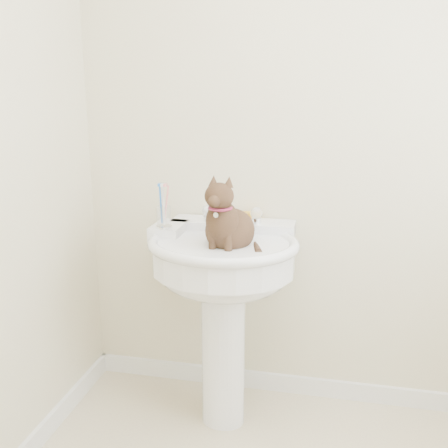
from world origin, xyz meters
The scene contains 7 objects.
wall_back centered at (0.00, 1.10, 1.25)m, with size 2.20×0.00×2.50m, color beige, non-canonical shape.
baseboard_back centered at (0.00, 1.09, 0.04)m, with size 2.20×0.02×0.09m, color white.
pedestal_sink centered at (-0.38, 0.81, 0.70)m, with size 0.64×0.63×0.88m.
faucet centered at (-0.37, 0.97, 0.93)m, with size 0.28×0.12×0.14m.
soap_bar centered at (-0.30, 1.06, 0.90)m, with size 0.09×0.06×0.03m, color gold.
toothbrush_cup centered at (-0.64, 0.83, 0.93)m, with size 0.07×0.07×0.19m.
cat centered at (-0.35, 0.77, 0.93)m, with size 0.22×0.28×0.41m.
Camera 1 is at (0.05, -1.13, 1.43)m, focal length 40.00 mm.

